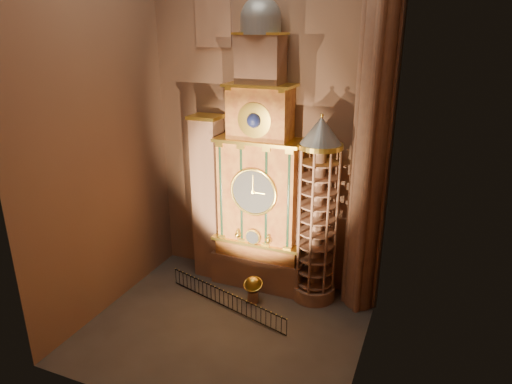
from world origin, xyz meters
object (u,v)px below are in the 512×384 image
at_px(portrait_tower, 209,198).
at_px(iron_railing, 226,300).
at_px(celestial_globe, 253,287).
at_px(astronomical_clock, 260,181).
at_px(stair_turret, 317,214).

distance_m(portrait_tower, iron_railing, 6.28).
relative_size(portrait_tower, celestial_globe, 6.30).
bearing_deg(astronomical_clock, stair_turret, -4.30).
bearing_deg(celestial_globe, portrait_tower, 150.71).
height_order(stair_turret, iron_railing, stair_turret).
distance_m(stair_turret, iron_railing, 7.02).
xyz_separation_m(portrait_tower, iron_railing, (2.68, -3.32, -4.61)).
relative_size(astronomical_clock, stair_turret, 1.55).
distance_m(astronomical_clock, celestial_globe, 6.11).
distance_m(portrait_tower, celestial_globe, 6.07).
bearing_deg(astronomical_clock, iron_railing, -102.33).
bearing_deg(portrait_tower, iron_railing, -51.07).
bearing_deg(stair_turret, portrait_tower, 177.67).
bearing_deg(iron_railing, portrait_tower, 128.93).
height_order(astronomical_clock, portrait_tower, astronomical_clock).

